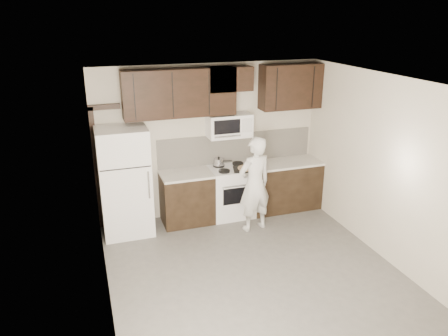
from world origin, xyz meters
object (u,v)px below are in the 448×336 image
microwave (229,126)px  refrigerator (125,182)px  person (255,184)px  stove (231,191)px

microwave → refrigerator: size_ratio=0.42×
microwave → refrigerator: 2.00m
microwave → person: bearing=-75.2°
refrigerator → microwave: bearing=5.1°
refrigerator → person: bearing=-15.7°
stove → microwave: bearing=90.1°
microwave → person: 1.13m
stove → refrigerator: (-1.85, -0.05, 0.44)m
stove → refrigerator: 1.90m
refrigerator → person: size_ratio=1.10×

